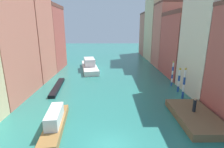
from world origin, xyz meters
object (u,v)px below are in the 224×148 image
Objects in this scene: mooring_pole_2 at (172,74)px; motorboat_0 at (55,122)px; vaporetto_white at (90,66)px; waterfront_dock at (195,117)px; person_on_dock at (195,105)px; mooring_pole_1 at (179,80)px; mooring_pole_0 at (184,83)px; gondola_black at (57,87)px.

motorboat_0 is (-16.32, -12.92, -1.49)m from mooring_pole_2.
mooring_pole_2 is 20.09m from vaporetto_white.
vaporetto_white is 25.31m from motorboat_0.
person_on_dock is (0.01, 0.45, 1.13)m from waterfront_dock.
vaporetto_white reaches higher than motorboat_0.
mooring_pole_1 is at bearing -43.66° from vaporetto_white.
motorboat_0 reaches higher than waterfront_dock.
mooring_pole_2 is 0.33× the size of vaporetto_white.
mooring_pole_0 is 1.03× the size of mooring_pole_2.
mooring_pole_2 is 0.49× the size of gondola_black.
vaporetto_white is at bearing 121.15° from waterfront_dock.
mooring_pole_1 is at bearing 80.42° from waterfront_dock.
mooring_pole_0 reaches higher than motorboat_0.
person_on_dock is 0.20× the size of motorboat_0.
vaporetto_white is at bearing 136.34° from mooring_pole_1.
mooring_pole_1 is at bearing 31.82° from motorboat_0.
vaporetto_white is at bearing 73.63° from gondola_black.
mooring_pole_0 is 17.71m from motorboat_0.
waterfront_dock is 27.82m from vaporetto_white.
person_on_dock is at bearing -97.09° from mooring_pole_2.
mooring_pole_0 is at bearing -49.21° from vaporetto_white.
motorboat_0 is at bearing -141.64° from mooring_pole_2.
person_on_dock is 0.35× the size of mooring_pole_0.
waterfront_dock is 0.86× the size of gondola_black.
vaporetto_white is (-14.40, 23.36, -0.54)m from person_on_dock.
mooring_pole_1 is 19.35m from motorboat_0.
waterfront_dock is 0.59× the size of vaporetto_white.
mooring_pole_0 is 0.34× the size of vaporetto_white.
mooring_pole_1 reaches higher than person_on_dock.
mooring_pole_0 is 23.67m from vaporetto_white.
vaporetto_white is (-15.85, 15.12, -1.01)m from mooring_pole_1.
waterfront_dock is 1.22m from person_on_dock.
waterfront_dock is at bearing -99.58° from mooring_pole_1.
mooring_pole_2 reaches higher than mooring_pole_1.
gondola_black is at bearing 105.63° from motorboat_0.
mooring_pole_2 is at bearing 2.74° from gondola_black.
vaporetto_white is (-15.44, 17.89, -1.34)m from mooring_pole_0.
mooring_pole_1 is at bearing -5.19° from gondola_black.
motorboat_0 is at bearing -172.57° from person_on_dock.
mooring_pole_2 is at bearing 82.91° from person_on_dock.
waterfront_dock is at bearing -29.78° from gondola_black.
motorboat_0 is (-16.00, -7.41, -1.56)m from mooring_pole_0.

